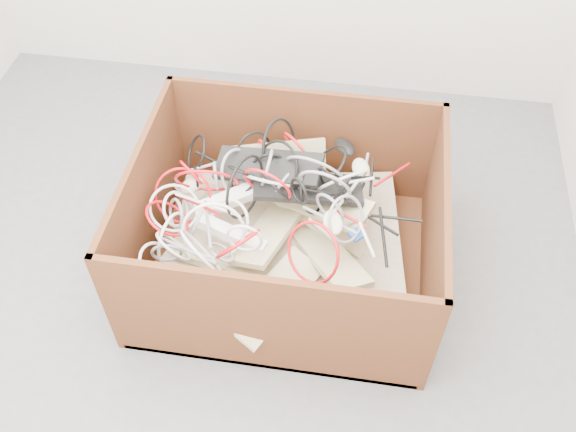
# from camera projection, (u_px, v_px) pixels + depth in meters

# --- Properties ---
(ground) EXTENTS (3.00, 3.00, 0.00)m
(ground) POSITION_uv_depth(u_px,v_px,m) (213.00, 301.00, 2.58)
(ground) COLOR #545456
(ground) RESTS_ON ground
(room_shell) EXTENTS (3.04, 3.04, 2.50)m
(room_shell) POSITION_uv_depth(u_px,v_px,m) (170.00, 31.00, 1.63)
(room_shell) COLOR silver
(room_shell) RESTS_ON ground
(cardboard_box) EXTENTS (1.15, 0.96, 0.57)m
(cardboard_box) POSITION_uv_depth(u_px,v_px,m) (283.00, 244.00, 2.58)
(cardboard_box) COLOR #412010
(cardboard_box) RESTS_ON ground
(keyboard_pile) EXTENTS (0.75, 0.91, 0.39)m
(keyboard_pile) POSITION_uv_depth(u_px,v_px,m) (287.00, 219.00, 2.49)
(keyboard_pile) COLOR #C5BD8B
(keyboard_pile) RESTS_ON cardboard_box
(mice_scatter) EXTENTS (0.77, 0.84, 0.18)m
(mice_scatter) POSITION_uv_depth(u_px,v_px,m) (294.00, 208.00, 2.43)
(mice_scatter) COLOR beige
(mice_scatter) RESTS_ON keyboard_pile
(power_strip_left) EXTENTS (0.32, 0.19, 0.13)m
(power_strip_left) POSITION_uv_depth(u_px,v_px,m) (236.00, 197.00, 2.46)
(power_strip_left) COLOR white
(power_strip_left) RESTS_ON keyboard_pile
(power_strip_right) EXTENTS (0.28, 0.12, 0.09)m
(power_strip_right) POSITION_uv_depth(u_px,v_px,m) (232.00, 234.00, 2.37)
(power_strip_right) COLOR white
(power_strip_right) RESTS_ON keyboard_pile
(vga_plug) EXTENTS (0.06, 0.06, 0.03)m
(vga_plug) POSITION_uv_depth(u_px,v_px,m) (356.00, 235.00, 2.34)
(vga_plug) COLOR blue
(vga_plug) RESTS_ON keyboard_pile
(cable_tangle) EXTENTS (1.07, 0.86, 0.47)m
(cable_tangle) POSITION_uv_depth(u_px,v_px,m) (253.00, 196.00, 2.40)
(cable_tangle) COLOR black
(cable_tangle) RESTS_ON keyboard_pile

